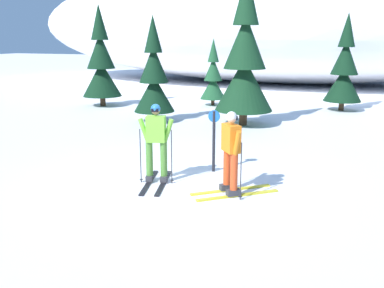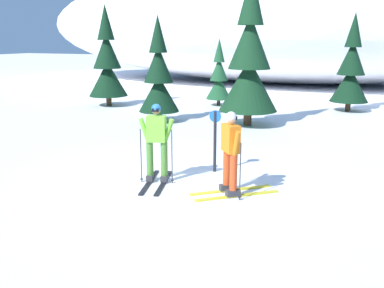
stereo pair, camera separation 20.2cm
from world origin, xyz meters
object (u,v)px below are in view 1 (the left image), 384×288
Objects in this scene: skier_lime_jacket at (156,142)px; skier_orange_jacket at (231,152)px; pine_tree_center_left at (154,78)px; pine_tree_center_right at (245,62)px; pine_tree_far_right at (344,70)px; pine_tree_center at (213,78)px; trail_marker_post at (214,137)px; pine_tree_far_left at (101,64)px.

skier_lime_jacket reaches higher than skier_orange_jacket.
pine_tree_center_right is at bearing 9.97° from pine_tree_center_left.
pine_tree_center_left is at bearing -141.12° from pine_tree_far_right.
pine_tree_center is (0.77, 4.59, -0.36)m from pine_tree_center_left.
trail_marker_post is at bearing -82.33° from pine_tree_center_right.
pine_tree_far_left is 0.85× the size of pine_tree_center_right.
skier_lime_jacket is at bearing 175.65° from skier_orange_jacket.
pine_tree_far_left is 1.10× the size of pine_tree_far_right.
pine_tree_center_right is 3.64× the size of trail_marker_post.
skier_lime_jacket is 0.38× the size of pine_tree_far_left.
pine_tree_far_left reaches higher than skier_lime_jacket.
pine_tree_center_left is 4.67m from pine_tree_center.
skier_orange_jacket is 11.74m from pine_tree_far_right.
pine_tree_center is (-2.34, 10.87, 0.37)m from skier_lime_jacket.
pine_tree_far_left is 4.71m from pine_tree_center_left.
pine_tree_center is at bearing 110.22° from skier_orange_jacket.
skier_lime_jacket is 0.32× the size of pine_tree_center_right.
pine_tree_center_left reaches higher than pine_tree_center.
pine_tree_far_right is (3.17, 4.61, -0.51)m from pine_tree_center_right.
pine_tree_far_right is at bearing 82.10° from skier_orange_jacket.
pine_tree_center_right is (-1.56, 6.99, 1.35)m from skier_orange_jacket.
pine_tree_far_left is at bearing 128.40° from skier_lime_jacket.
pine_tree_far_left is 7.47m from pine_tree_center_right.
trail_marker_post is at bearing -71.43° from pine_tree_center.
pine_tree_center_left is 0.95× the size of pine_tree_far_right.
skier_lime_jacket is at bearing -51.60° from pine_tree_far_left.
skier_orange_jacket is 0.32× the size of pine_tree_center_right.
pine_tree_far_left reaches higher than pine_tree_far_right.
skier_lime_jacket is 0.57× the size of pine_tree_center.
pine_tree_center_left is 6.55m from trail_marker_post.
pine_tree_center is 5.71m from pine_tree_far_right.
pine_tree_far_left is 5.14m from pine_tree_center.
trail_marker_post is (-2.41, -10.29, -0.89)m from pine_tree_far_right.
pine_tree_far_left is 3.10× the size of trail_marker_post.
pine_tree_center reaches higher than skier_orange_jacket.
pine_tree_far_left reaches higher than pine_tree_center_left.
pine_tree_far_right reaches higher than skier_orange_jacket.
skier_orange_jacket is 0.56× the size of pine_tree_center.
skier_lime_jacket is at bearing -106.14° from pine_tree_far_right.
pine_tree_center is (4.69, 2.00, -0.63)m from pine_tree_far_left.
pine_tree_center_right is 5.89m from trail_marker_post.
pine_tree_center_right is (3.26, 0.57, 0.61)m from pine_tree_center_left.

